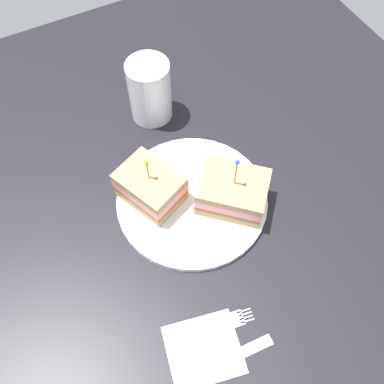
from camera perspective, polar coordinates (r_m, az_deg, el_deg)
ground_plane at (r=71.90cm, az=-0.00°, el=-1.63°), size 106.74×106.74×2.00cm
plate at (r=70.60cm, az=-0.00°, el=-1.04°), size 24.40×24.40×1.00cm
sandwich_half_front at (r=68.40cm, az=-5.48°, el=0.72°), size 11.70×10.42×9.72cm
sandwich_half_back at (r=67.96cm, az=5.34°, el=0.02°), size 12.89×13.03×11.17cm
drink_glass at (r=78.37cm, az=-5.52°, el=12.85°), size 7.49×7.49×11.56cm
napkin at (r=62.86cm, az=1.53°, el=-19.91°), size 10.77×11.53×0.15cm
fork at (r=63.63cm, az=4.01°, el=-16.79°), size 3.02×11.65×0.35cm
knife at (r=62.84cm, az=5.57°, el=-20.60°), size 1.95×13.00×0.35cm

